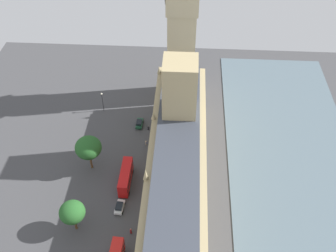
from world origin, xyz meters
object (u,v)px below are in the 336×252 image
(plane_tree_opposite_hall, at_px, (88,148))
(car_dark_green_leading, at_px, (139,123))
(pedestrian_kerbside, at_px, (146,143))
(clock_tower, at_px, (182,8))
(double_decker_bus_under_trees, at_px, (126,177))
(street_lamp_corner, at_px, (72,213))
(street_lamp_slot_10, at_px, (102,99))
(car_white_near_tower, at_px, (120,207))
(plane_tree_by_river_gate, at_px, (72,212))
(pedestrian_trailing, at_px, (131,231))
(pedestrian_midblock, at_px, (148,128))
(parliament_building, at_px, (177,160))

(plane_tree_opposite_hall, bearing_deg, car_dark_green_leading, -122.33)
(car_dark_green_leading, height_order, pedestrian_kerbside, car_dark_green_leading)
(clock_tower, relative_size, double_decker_bus_under_trees, 5.59)
(clock_tower, distance_m, street_lamp_corner, 62.60)
(pedestrian_kerbside, bearing_deg, street_lamp_slot_10, -118.00)
(car_white_near_tower, height_order, street_lamp_slot_10, street_lamp_slot_10)
(plane_tree_by_river_gate, bearing_deg, pedestrian_trailing, 177.81)
(double_decker_bus_under_trees, bearing_deg, car_white_near_tower, -92.77)
(pedestrian_midblock, bearing_deg, double_decker_bus_under_trees, -25.16)
(plane_tree_by_river_gate, bearing_deg, clock_tower, -113.31)
(double_decker_bus_under_trees, relative_size, pedestrian_kerbside, 6.46)
(double_decker_bus_under_trees, bearing_deg, parliament_building, 4.86)
(pedestrian_midblock, bearing_deg, street_lamp_slot_10, -132.72)
(street_lamp_corner, bearing_deg, parliament_building, -149.71)
(car_white_near_tower, bearing_deg, pedestrian_kerbside, 84.41)
(street_lamp_corner, bearing_deg, street_lamp_slot_10, -89.45)
(plane_tree_by_river_gate, xyz_separation_m, street_lamp_slot_10, (1.04, -42.98, -1.69))
(parliament_building, xyz_separation_m, clock_tower, (0.43, -37.79, 21.45))
(car_dark_green_leading, distance_m, pedestrian_trailing, 37.28)
(parliament_building, relative_size, street_lamp_slot_10, 9.37)
(pedestrian_trailing, bearing_deg, car_white_near_tower, -156.92)
(car_white_near_tower, distance_m, street_lamp_corner, 11.73)
(pedestrian_kerbside, height_order, street_lamp_corner, street_lamp_corner)
(pedestrian_kerbside, bearing_deg, parliament_building, 51.02)
(street_lamp_corner, bearing_deg, plane_tree_opposite_hall, -91.81)
(clock_tower, distance_m, car_white_near_tower, 57.05)
(pedestrian_kerbside, bearing_deg, clock_tower, 175.57)
(double_decker_bus_under_trees, bearing_deg, pedestrian_kerbside, 76.17)
(car_dark_green_leading, bearing_deg, plane_tree_opposite_hall, -119.95)
(car_white_near_tower, xyz_separation_m, pedestrian_kerbside, (-4.27, -22.62, -0.15))
(parliament_building, relative_size, plane_tree_by_river_gate, 7.21)
(plane_tree_by_river_gate, height_order, street_lamp_slot_10, plane_tree_by_river_gate)
(clock_tower, relative_size, plane_tree_by_river_gate, 6.47)
(plane_tree_opposite_hall, distance_m, street_lamp_slot_10, 24.02)
(double_decker_bus_under_trees, distance_m, street_lamp_corner, 16.90)
(pedestrian_midblock, xyz_separation_m, street_lamp_slot_10, (14.89, -7.91, 4.15))
(plane_tree_by_river_gate, distance_m, street_lamp_slot_10, 43.03)
(car_white_near_tower, height_order, pedestrian_trailing, car_white_near_tower)
(parliament_building, relative_size, street_lamp_corner, 10.93)
(parliament_building, bearing_deg, street_lamp_corner, 30.29)
(car_dark_green_leading, height_order, street_lamp_corner, street_lamp_corner)
(car_white_near_tower, xyz_separation_m, plane_tree_by_river_gate, (9.52, 6.06, 5.62))
(car_white_near_tower, bearing_deg, double_decker_bus_under_trees, 91.56)
(parliament_building, distance_m, plane_tree_opposite_hall, 23.70)
(car_white_near_tower, height_order, plane_tree_by_river_gate, plane_tree_by_river_gate)
(double_decker_bus_under_trees, height_order, plane_tree_opposite_hall, plane_tree_opposite_hall)
(car_dark_green_leading, xyz_separation_m, street_lamp_corner, (11.68, 35.49, 3.33))
(clock_tower, bearing_deg, car_white_near_tower, 74.16)
(car_white_near_tower, relative_size, plane_tree_opposite_hall, 0.40)
(car_dark_green_leading, xyz_separation_m, plane_tree_opposite_hall, (11.11, 17.55, 6.90))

